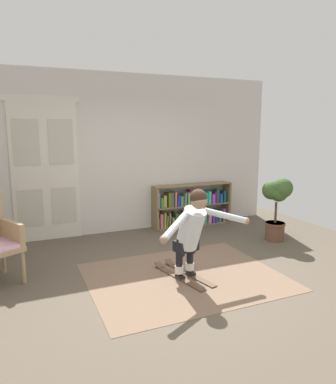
# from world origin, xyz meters

# --- Properties ---
(ground_plane) EXTENTS (7.20, 7.20, 0.00)m
(ground_plane) POSITION_xyz_m (0.00, 0.00, 0.00)
(ground_plane) COLOR brown
(back_wall) EXTENTS (6.00, 0.10, 2.90)m
(back_wall) POSITION_xyz_m (0.00, 2.60, 1.45)
(back_wall) COLOR beige
(back_wall) RESTS_ON ground
(double_door) EXTENTS (1.22, 0.05, 2.45)m
(double_door) POSITION_xyz_m (-1.43, 2.54, 1.23)
(double_door) COLOR beige
(double_door) RESTS_ON ground
(rug) EXTENTS (2.47, 1.97, 0.01)m
(rug) POSITION_xyz_m (0.04, 0.16, 0.00)
(rug) COLOR brown
(rug) RESTS_ON ground
(bookshelf) EXTENTS (1.63, 0.30, 0.83)m
(bookshelf) POSITION_xyz_m (1.28, 2.39, 0.37)
(bookshelf) COLOR olive
(bookshelf) RESTS_ON ground
(potted_plant) EXTENTS (0.44, 0.46, 1.10)m
(potted_plant) POSITION_xyz_m (2.15, 0.91, 0.70)
(potted_plant) COLOR brown
(potted_plant) RESTS_ON ground
(skis_pair) EXTENTS (0.49, 1.01, 0.07)m
(skis_pair) POSITION_xyz_m (0.03, 0.19, 0.02)
(skis_pair) COLOR brown
(skis_pair) RESTS_ON rug
(person_skier) EXTENTS (1.38, 0.77, 1.13)m
(person_skier) POSITION_xyz_m (0.07, 0.02, 0.70)
(person_skier) COLOR white
(person_skier) RESTS_ON skis_pair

